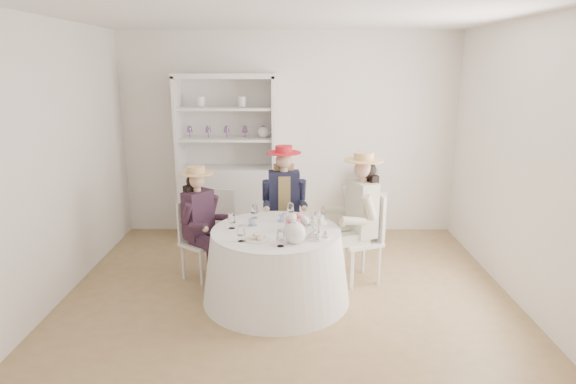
{
  "coord_description": "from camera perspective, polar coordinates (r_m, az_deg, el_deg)",
  "views": [
    {
      "loc": [
        0.03,
        -4.48,
        2.26
      ],
      "look_at": [
        0.0,
        0.1,
        1.05
      ],
      "focal_mm": 30.0,
      "sensor_mm": 36.0,
      "label": 1
    }
  ],
  "objects": [
    {
      "name": "ground",
      "position": [
        5.02,
        -0.01,
        -11.97
      ],
      "size": [
        4.5,
        4.5,
        0.0
      ],
      "primitive_type": "plane",
      "color": "olive",
      "rests_on": "ground"
    },
    {
      "name": "ceiling",
      "position": [
        4.5,
        -0.01,
        20.41
      ],
      "size": [
        4.5,
        4.5,
        0.0
      ],
      "primitive_type": "plane",
      "rotation": [
        3.14,
        0.0,
        0.0
      ],
      "color": "white",
      "rests_on": "wall_back"
    },
    {
      "name": "wall_back",
      "position": [
        6.54,
        0.12,
        6.81
      ],
      "size": [
        4.5,
        0.0,
        4.5
      ],
      "primitive_type": "plane",
      "rotation": [
        1.57,
        0.0,
        0.0
      ],
      "color": "white",
      "rests_on": "ground"
    },
    {
      "name": "wall_front",
      "position": [
        2.64,
        -0.32,
        -5.36
      ],
      "size": [
        4.5,
        0.0,
        4.5
      ],
      "primitive_type": "plane",
      "rotation": [
        -1.57,
        0.0,
        0.0
      ],
      "color": "white",
      "rests_on": "ground"
    },
    {
      "name": "wall_left",
      "position": [
        5.11,
        -26.17,
        3.01
      ],
      "size": [
        0.0,
        4.5,
        4.5
      ],
      "primitive_type": "plane",
      "rotation": [
        1.57,
        0.0,
        1.57
      ],
      "color": "white",
      "rests_on": "ground"
    },
    {
      "name": "wall_right",
      "position": [
        5.08,
        26.31,
        2.94
      ],
      "size": [
        0.0,
        4.5,
        4.5
      ],
      "primitive_type": "plane",
      "rotation": [
        1.57,
        0.0,
        -1.57
      ],
      "color": "white",
      "rests_on": "ground"
    },
    {
      "name": "tea_table",
      "position": [
        4.79,
        -1.4,
        -8.61
      ],
      "size": [
        1.45,
        1.45,
        0.72
      ],
      "rotation": [
        0.0,
        0.0,
        0.23
      ],
      "color": "white",
      "rests_on": "ground"
    },
    {
      "name": "hutch",
      "position": [
        6.48,
        -7.07,
        1.37
      ],
      "size": [
        1.47,
        0.97,
        2.16
      ],
      "rotation": [
        0.0,
        0.0,
        0.42
      ],
      "color": "silver",
      "rests_on": "ground"
    },
    {
      "name": "side_table",
      "position": [
        6.6,
        9.22,
        -2.39
      ],
      "size": [
        0.49,
        0.49,
        0.66
      ],
      "primitive_type": "cube",
      "rotation": [
        0.0,
        0.0,
        0.16
      ],
      "color": "silver",
      "rests_on": "ground"
    },
    {
      "name": "hatbox",
      "position": [
        6.48,
        9.39,
        1.55
      ],
      "size": [
        0.29,
        0.29,
        0.27
      ],
      "primitive_type": "cylinder",
      "rotation": [
        0.0,
        0.0,
        -0.06
      ],
      "color": "black",
      "rests_on": "side_table"
    },
    {
      "name": "guest_left",
      "position": [
        5.2,
        -10.4,
        -2.89
      ],
      "size": [
        0.53,
        0.51,
        1.24
      ],
      "rotation": [
        0.0,
        0.0,
        0.93
      ],
      "color": "silver",
      "rests_on": "ground"
    },
    {
      "name": "guest_mid",
      "position": [
        5.55,
        -0.47,
        -0.66
      ],
      "size": [
        0.5,
        0.52,
        1.38
      ],
      "rotation": [
        0.0,
        0.0,
        0.06
      ],
      "color": "silver",
      "rests_on": "ground"
    },
    {
      "name": "guest_right",
      "position": [
        5.07,
        8.49,
        -2.2
      ],
      "size": [
        0.59,
        0.53,
        1.41
      ],
      "rotation": [
        0.0,
        0.0,
        -1.18
      ],
      "color": "silver",
      "rests_on": "ground"
    },
    {
      "name": "spare_chair",
      "position": [
        5.87,
        -7.45,
        -3.18
      ],
      "size": [
        0.44,
        0.44,
        0.86
      ],
      "rotation": [
        0.0,
        0.0,
        2.87
      ],
      "color": "silver",
      "rests_on": "ground"
    },
    {
      "name": "teacup_a",
      "position": [
        4.78,
        -4.2,
        -3.63
      ],
      "size": [
        0.11,
        0.11,
        0.07
      ],
      "primitive_type": "imported",
      "rotation": [
        0.0,
        0.0,
        0.32
      ],
      "color": "white",
      "rests_on": "tea_table"
    },
    {
      "name": "teacup_b",
      "position": [
        4.89,
        -0.63,
        -3.11
      ],
      "size": [
        0.1,
        0.1,
        0.07
      ],
      "primitive_type": "imported",
      "rotation": [
        0.0,
        0.0,
        0.37
      ],
      "color": "white",
      "rests_on": "tea_table"
    },
    {
      "name": "teacup_c",
      "position": [
        4.72,
        2.15,
        -3.8
      ],
      "size": [
        0.12,
        0.12,
        0.07
      ],
      "primitive_type": "imported",
      "rotation": [
        0.0,
        0.0,
        -0.38
      ],
      "color": "white",
      "rests_on": "tea_table"
    },
    {
      "name": "flower_bowl",
      "position": [
        4.61,
        0.89,
        -4.37
      ],
      "size": [
        0.22,
        0.22,
        0.05
      ],
      "primitive_type": "imported",
      "rotation": [
        0.0,
        0.0,
        -0.02
      ],
      "color": "white",
      "rests_on": "tea_table"
    },
    {
      "name": "flower_arrangement",
      "position": [
        4.64,
        1.28,
        -3.43
      ],
      "size": [
        0.19,
        0.19,
        0.07
      ],
      "rotation": [
        0.0,
        0.0,
        -0.26
      ],
      "color": "pink",
      "rests_on": "tea_table"
    },
    {
      "name": "table_teapot",
      "position": [
        4.31,
        0.89,
        -4.87
      ],
      "size": [
        0.28,
        0.2,
        0.21
      ],
      "rotation": [
        0.0,
        0.0,
        -0.36
      ],
      "color": "white",
      "rests_on": "tea_table"
    },
    {
      "name": "sandwich_plate",
      "position": [
        4.4,
        -3.62,
        -5.52
      ],
      "size": [
        0.23,
        0.23,
        0.05
      ],
      "rotation": [
        0.0,
        0.0,
        -0.44
      ],
      "color": "white",
      "rests_on": "tea_table"
    },
    {
      "name": "cupcake_stand",
      "position": [
        4.43,
        3.57,
        -4.54
      ],
      "size": [
        0.22,
        0.22,
        0.2
      ],
      "rotation": [
        0.0,
        0.0,
        -0.02
      ],
      "color": "white",
      "rests_on": "tea_table"
    },
    {
      "name": "stemware_set",
      "position": [
        4.63,
        -1.44,
        -3.64
      ],
      "size": [
        0.92,
        0.92,
        0.15
      ],
      "color": "white",
      "rests_on": "tea_table"
    }
  ]
}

